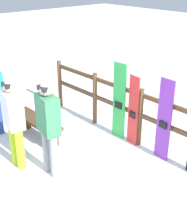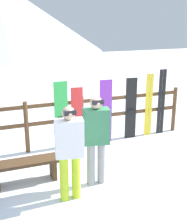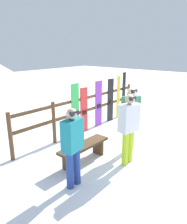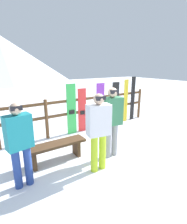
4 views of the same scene
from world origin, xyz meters
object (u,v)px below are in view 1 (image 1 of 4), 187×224
Objects in this scene: person_plaid_green at (48,124)px; person_white at (14,119)px; snowboard_red at (133,111)px; snowboard_purple at (164,121)px; snowboard_green at (119,102)px; bench at (37,124)px.

person_plaid_green is 0.66m from person_white.
snowboard_red is at bearing 68.55° from person_white.
snowboard_purple is (1.54, 2.09, -0.16)m from person_white.
person_white is 2.14m from snowboard_green.
bench is 0.83× the size of person_plaid_green.
snowboard_purple is (1.10, -0.00, -0.02)m from snowboard_green.
person_white reaches higher than bench.
person_plaid_green is 1.07× the size of snowboard_purple.
snowboard_purple is at bearing 0.01° from snowboard_red.
snowboard_green is at bearing 51.01° from bench.
snowboard_purple is at bearing 31.19° from bench.
snowboard_green is at bearing 179.98° from snowboard_red.
snowboard_green is (1.06, 1.31, 0.46)m from bench.
person_plaid_green is at bearing 27.19° from person_white.
person_white is at bearing -126.41° from snowboard_purple.
person_white reaches higher than snowboard_purple.
snowboard_purple reaches higher than bench.
bench is 1.74m from snowboard_green.
snowboard_green is 1.10m from snowboard_purple.
person_plaid_green is at bearing -22.10° from bench.
person_plaid_green is 1.83m from snowboard_red.
person_plaid_green is at bearing -118.13° from snowboard_purple.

